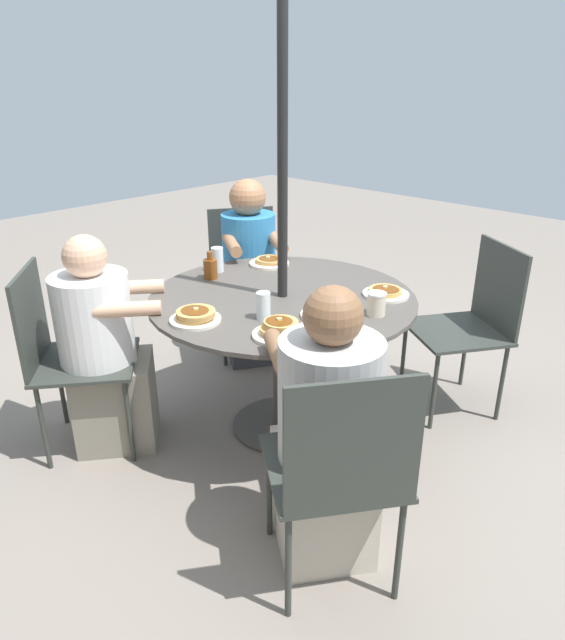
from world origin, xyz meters
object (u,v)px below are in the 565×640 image
(drinking_glass_a, at_px, (263,306))
(patio_chair_west, at_px, (245,271))
(diner_east, at_px, (326,441))
(pancake_plate_a, at_px, (269,262))
(diner_north, at_px, (105,354))
(pancake_plate_d, at_px, (386,293))
(diner_west, at_px, (250,279))
(coffee_cup, at_px, (376,304))
(patio_chair_east, at_px, (340,466))
(pancake_plate_b, at_px, (195,317))
(pancake_plate_c, at_px, (279,330))
(pancake_plate_e, at_px, (326,312))
(patio_chair_north, at_px, (64,349))
(drinking_glass_b, at_px, (217,260))
(patio_table, at_px, (282,322))
(patio_chair_south, at_px, (473,317))
(syrup_bottle, at_px, (210,268))

(drinking_glass_a, bearing_deg, patio_chair_west, -39.27)
(diner_east, xyz_separation_m, pancake_plate_a, (1.12, -0.83, 0.26))
(diner_north, height_order, pancake_plate_d, diner_north)
(diner_north, relative_size, diner_west, 0.93)
(diner_west, distance_m, coffee_cup, 1.30)
(diner_east, bearing_deg, diner_west, 91.56)
(patio_chair_east, relative_size, pancake_plate_b, 4.13)
(diner_west, xyz_separation_m, pancake_plate_c, (-1.07, 0.84, 0.24))
(pancake_plate_c, bearing_deg, coffee_cup, -108.49)
(diner_north, bearing_deg, pancake_plate_e, 74.34)
(patio_chair_north, relative_size, pancake_plate_b, 4.13)
(diner_east, height_order, pancake_plate_d, diner_east)
(drinking_glass_b, bearing_deg, diner_north, 87.98)
(patio_chair_north, height_order, drinking_glass_a, patio_chair_north)
(pancake_plate_d, height_order, pancake_plate_e, pancake_plate_e)
(pancake_plate_c, relative_size, coffee_cup, 2.13)
(pancake_plate_a, xyz_separation_m, pancake_plate_d, (-0.77, -0.04, -0.00))
(pancake_plate_d, xyz_separation_m, coffee_cup, (-0.11, 0.24, 0.04))
(pancake_plate_c, relative_size, drinking_glass_a, 1.84)
(patio_table, relative_size, pancake_plate_d, 5.77)
(patio_chair_south, distance_m, drinking_glass_a, 1.28)
(diner_east, relative_size, patio_chair_west, 1.20)
(pancake_plate_e, xyz_separation_m, coffee_cup, (-0.15, -0.17, 0.03))
(coffee_cup, bearing_deg, pancake_plate_e, 48.94)
(pancake_plate_e, bearing_deg, drinking_glass_a, 47.75)
(diner_east, bearing_deg, patio_table, 90.00)
(pancake_plate_a, relative_size, drinking_glass_a, 1.84)
(patio_chair_west, bearing_deg, syrup_bottle, 66.65)
(diner_east, xyz_separation_m, syrup_bottle, (1.18, -0.44, 0.30))
(diner_north, xyz_separation_m, pancake_plate_e, (-0.87, -0.64, 0.28))
(coffee_cup, bearing_deg, pancake_plate_c, 71.51)
(diner_north, distance_m, drinking_glass_b, 0.80)
(patio_chair_north, height_order, patio_chair_south, same)
(patio_chair_west, bearing_deg, patio_chair_east, 88.44)
(patio_chair_north, distance_m, syrup_bottle, 0.84)
(drinking_glass_a, bearing_deg, coffee_cup, -131.71)
(patio_table, distance_m, pancake_plate_b, 0.53)
(drinking_glass_a, bearing_deg, pancake_plate_d, -110.74)
(syrup_bottle, bearing_deg, patio_chair_west, -56.15)
(diner_west, xyz_separation_m, pancake_plate_a, (-0.35, 0.17, 0.23))
(patio_chair_west, relative_size, pancake_plate_c, 4.13)
(drinking_glass_a, bearing_deg, patio_chair_south, -111.73)
(diner_east, distance_m, syrup_bottle, 1.30)
(pancake_plate_a, height_order, pancake_plate_c, pancake_plate_c)
(patio_chair_north, relative_size, patio_chair_west, 1.00)
(patio_chair_west, xyz_separation_m, syrup_bottle, (-0.44, 0.66, 0.27))
(patio_chair_west, relative_size, diner_west, 0.80)
(patio_chair_north, bearing_deg, pancake_plate_e, 76.62)
(patio_chair_south, bearing_deg, diner_north, 88.00)
(diner_north, bearing_deg, drinking_glass_b, 126.25)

